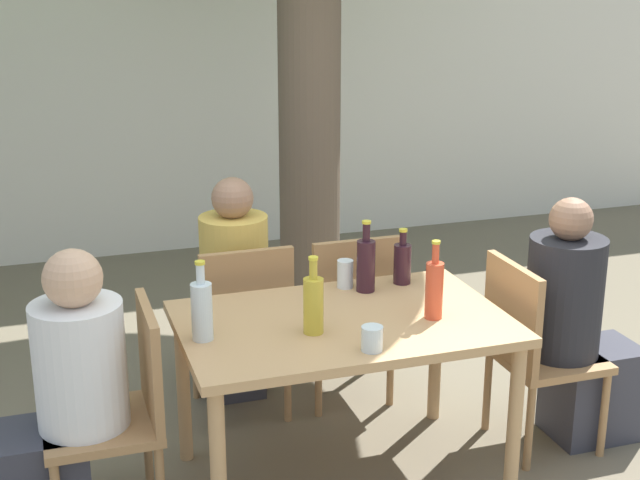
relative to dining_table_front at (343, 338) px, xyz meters
name	(u,v)px	position (x,y,z in m)	size (l,w,h in m)	color
ground_plane	(341,478)	(0.00, 0.00, -0.66)	(30.00, 30.00, 0.00)	#706651
cafe_building_wall	(186,67)	(0.00, 3.49, 0.74)	(10.00, 0.08, 2.80)	white
dining_table_front	(343,338)	(0.00, 0.00, 0.00)	(1.34, 0.87, 0.75)	tan
patio_chair_0	(123,404)	(-0.90, 0.00, -0.15)	(0.44, 0.44, 0.90)	#A87A4C
patio_chair_1	(532,345)	(0.90, 0.00, -0.15)	(0.44, 0.44, 0.90)	#A87A4C
patio_chair_2	(243,322)	(-0.27, 0.67, -0.15)	(0.44, 0.44, 0.90)	#A87A4C
patio_chair_3	(348,309)	(0.27, 0.67, -0.15)	(0.44, 0.44, 0.90)	#A87A4C
person_seated_0	(60,411)	(-1.14, 0.00, -0.14)	(0.57, 0.35, 1.15)	#383842
person_seated_1	(577,335)	(1.14, 0.00, -0.14)	(0.57, 0.34, 1.17)	#383842
person_seated_2	(232,301)	(-0.27, 0.90, -0.14)	(0.33, 0.57, 1.18)	#383842
wine_bottle_0	(402,262)	(0.40, 0.32, 0.19)	(0.08, 0.08, 0.26)	#331923
oil_cruet_1	(313,304)	(-0.16, -0.10, 0.21)	(0.08, 0.08, 0.32)	gold
wine_bottle_2	(366,264)	(0.21, 0.28, 0.21)	(0.08, 0.08, 0.32)	#331923
water_bottle_3	(202,309)	(-0.59, -0.03, 0.21)	(0.08, 0.08, 0.32)	silver
soda_bottle_4	(434,288)	(0.36, -0.11, 0.22)	(0.07, 0.07, 0.33)	#DB4C2D
drinking_glass_0	(371,339)	(0.00, -0.33, 0.14)	(0.08, 0.08, 0.10)	silver
drinking_glass_1	(345,274)	(0.13, 0.35, 0.15)	(0.07, 0.07, 0.13)	white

